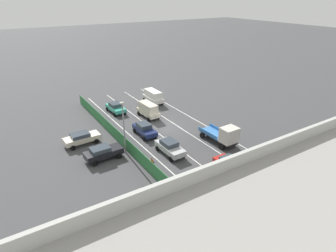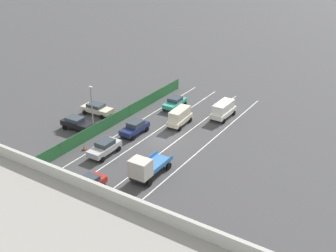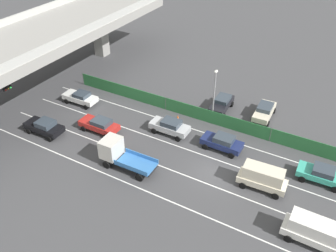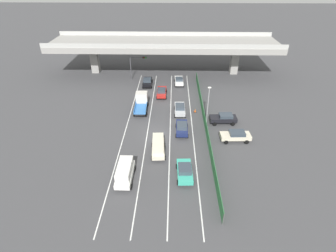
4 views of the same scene
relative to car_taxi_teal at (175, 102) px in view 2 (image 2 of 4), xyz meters
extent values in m
plane|color=#424244|center=(-3.74, 9.04, -0.88)|extent=(300.00, 300.00, 0.00)
cube|color=silver|center=(-9.10, 12.26, -0.88)|extent=(0.14, 42.42, 0.01)
cube|color=silver|center=(-5.53, 12.26, -0.88)|extent=(0.14, 42.42, 0.01)
cube|color=silver|center=(-1.95, 12.26, -0.88)|extent=(0.14, 42.42, 0.01)
cube|color=silver|center=(1.62, 12.26, -0.88)|extent=(0.14, 42.42, 0.01)
cube|color=#B2B2AD|center=(-3.74, 30.01, 6.98)|extent=(51.77, 0.30, 0.90)
cube|color=#2D753D|center=(3.68, 12.26, -0.05)|extent=(0.06, 38.42, 1.65)
cylinder|color=#4C514C|center=(3.68, -6.96, -0.05)|extent=(0.10, 0.10, 1.65)
cylinder|color=#4C514C|center=(3.68, 5.85, -0.05)|extent=(0.10, 0.10, 1.65)
cylinder|color=#4C514C|center=(3.68, 18.66, -0.05)|extent=(0.10, 0.10, 1.65)
cube|color=teal|center=(0.00, 0.03, -0.12)|extent=(1.97, 4.31, 0.57)
cube|color=#333D47|center=(0.00, -0.09, 0.44)|extent=(1.67, 1.94, 0.55)
cylinder|color=black|center=(-0.96, 1.44, -0.56)|extent=(0.24, 0.65, 0.64)
cylinder|color=black|center=(0.85, 1.51, -0.56)|extent=(0.24, 0.65, 0.64)
cylinder|color=black|center=(-0.86, -1.44, -0.56)|extent=(0.24, 0.65, 0.64)
cylinder|color=black|center=(0.96, -1.38, -0.56)|extent=(0.24, 0.65, 0.64)
cube|color=red|center=(-3.83, 22.80, -0.10)|extent=(1.78, 4.56, 0.60)
cube|color=#333D47|center=(-3.83, 22.42, 0.45)|extent=(1.56, 2.03, 0.50)
cylinder|color=black|center=(-4.72, 24.34, -0.56)|extent=(0.22, 0.64, 0.64)
cylinder|color=black|center=(-2.95, 24.35, -0.56)|extent=(0.22, 0.64, 0.64)
cylinder|color=black|center=(-4.71, 21.25, -0.56)|extent=(0.22, 0.64, 0.64)
cylinder|color=black|center=(-2.94, 21.25, -0.56)|extent=(0.22, 0.64, 0.64)
cube|color=navy|center=(-0.12, 9.80, -0.09)|extent=(1.78, 4.25, 0.62)
cube|color=#333D47|center=(-0.12, 9.59, 0.51)|extent=(1.55, 1.96, 0.57)
cylinder|color=black|center=(-0.99, 11.25, -0.56)|extent=(0.22, 0.64, 0.64)
cylinder|color=black|center=(0.76, 11.24, -0.56)|extent=(0.22, 0.64, 0.64)
cylinder|color=black|center=(-1.01, 8.37, -0.56)|extent=(0.22, 0.64, 0.64)
cylinder|color=black|center=(0.74, 8.36, -0.56)|extent=(0.22, 0.64, 0.64)
cube|color=#B7BABC|center=(-0.33, 15.85, -0.07)|extent=(1.83, 4.38, 0.67)
cube|color=#333D47|center=(-0.33, 15.65, 0.54)|extent=(1.58, 2.01, 0.55)
cylinder|color=black|center=(-1.24, 17.31, -0.56)|extent=(0.23, 0.64, 0.64)
cylinder|color=black|center=(0.53, 17.34, -0.56)|extent=(0.23, 0.64, 0.64)
cylinder|color=black|center=(-1.19, 14.35, -0.56)|extent=(0.23, 0.64, 0.64)
cylinder|color=black|center=(0.57, 14.38, -0.56)|extent=(0.23, 0.64, 0.64)
cube|color=silver|center=(-7.32, -0.69, -0.08)|extent=(1.88, 4.64, 0.63)
cube|color=silver|center=(-7.32, -0.69, 0.79)|extent=(1.65, 3.81, 1.12)
cylinder|color=black|center=(-8.23, 0.89, -0.56)|extent=(0.22, 0.64, 0.64)
cylinder|color=black|center=(-6.38, 0.88, -0.56)|extent=(0.22, 0.64, 0.64)
cylinder|color=black|center=(-8.25, -2.26, -0.56)|extent=(0.22, 0.64, 0.64)
cylinder|color=black|center=(-6.40, -2.27, -0.56)|extent=(0.22, 0.64, 0.64)
cube|color=black|center=(-7.13, 27.77, -0.07)|extent=(1.96, 4.46, 0.65)
cube|color=#333D47|center=(-7.12, 27.42, 0.53)|extent=(1.66, 1.86, 0.56)
cylinder|color=black|center=(-8.09, 29.24, -0.56)|extent=(0.24, 0.65, 0.64)
cylinder|color=black|center=(-6.25, 29.29, -0.56)|extent=(0.24, 0.65, 0.64)
cylinder|color=black|center=(-8.00, 26.24, -0.56)|extent=(0.24, 0.65, 0.64)
cylinder|color=black|center=(-6.17, 26.29, -0.56)|extent=(0.24, 0.65, 0.64)
cube|color=white|center=(-0.31, 28.59, -0.09)|extent=(1.90, 4.45, 0.62)
cube|color=#333D47|center=(-0.30, 28.26, 0.44)|extent=(1.60, 1.82, 0.46)
cylinder|color=black|center=(-1.23, 30.06, -0.56)|extent=(0.24, 0.65, 0.64)
cylinder|color=black|center=(-1.13, 27.07, -0.56)|extent=(0.24, 0.65, 0.64)
cylinder|color=black|center=(0.62, 27.13, -0.56)|extent=(0.24, 0.65, 0.64)
cube|color=beige|center=(-3.52, 4.51, -0.09)|extent=(1.94, 4.43, 0.61)
cube|color=beige|center=(-3.52, 4.51, 0.81)|extent=(1.69, 3.63, 1.18)
cylinder|color=black|center=(-4.45, 5.93, -0.56)|extent=(0.25, 0.65, 0.64)
cylinder|color=black|center=(-2.75, 6.03, -0.56)|extent=(0.25, 0.65, 0.64)
cylinder|color=black|center=(-4.29, 2.99, -0.56)|extent=(0.25, 0.65, 0.64)
cylinder|color=black|center=(-2.59, 3.08, -0.56)|extent=(0.25, 0.65, 0.64)
cube|color=black|center=(-7.26, 16.49, -0.16)|extent=(1.77, 5.53, 0.25)
cube|color=beige|center=(-7.30, 18.41, 0.91)|extent=(2.11, 1.69, 1.89)
cube|color=#3875BC|center=(-7.24, 15.59, 0.02)|extent=(2.15, 3.74, 0.10)
cube|color=#3875BC|center=(-8.24, 15.57, 0.25)|extent=(0.16, 3.70, 0.46)
cube|color=#3875BC|center=(-6.25, 15.61, 0.25)|extent=(0.16, 3.70, 0.46)
cylinder|color=black|center=(-8.34, 18.33, -0.48)|extent=(0.28, 0.81, 0.80)
cylinder|color=black|center=(-6.27, 18.38, -0.48)|extent=(0.28, 0.81, 0.80)
cylinder|color=black|center=(-8.26, 14.60, -0.48)|extent=(0.28, 0.81, 0.80)
cylinder|color=black|center=(-6.19, 14.64, -0.48)|extent=(0.28, 0.81, 0.80)
cube|color=beige|center=(7.83, 7.80, -0.09)|extent=(4.53, 1.98, 0.63)
cube|color=#333D47|center=(8.02, 7.81, 0.46)|extent=(2.29, 1.66, 0.47)
cylinder|color=black|center=(6.35, 6.84, -0.56)|extent=(0.65, 0.25, 0.64)
cylinder|color=black|center=(6.27, 8.62, -0.56)|extent=(0.65, 0.25, 0.64)
cylinder|color=black|center=(9.38, 6.97, -0.56)|extent=(0.65, 0.25, 0.64)
cylinder|color=black|center=(9.30, 8.75, -0.56)|extent=(0.65, 0.25, 0.64)
cube|color=black|center=(6.78, 12.73, -0.05)|extent=(4.45, 1.93, 0.69)
cube|color=#333D47|center=(7.18, 12.74, 0.53)|extent=(2.20, 1.64, 0.48)
cylinder|color=black|center=(5.32, 11.79, -0.56)|extent=(0.65, 0.24, 0.64)
cylinder|color=black|center=(5.26, 13.56, -0.56)|extent=(0.65, 0.24, 0.64)
cylinder|color=black|center=(8.30, 11.90, -0.56)|extent=(0.65, 0.24, 0.64)
cylinder|color=black|center=(8.24, 13.67, -0.56)|extent=(0.65, 0.24, 0.64)
cylinder|color=#47474C|center=(-11.09, 31.24, 1.81)|extent=(0.18, 0.18, 5.37)
cylinder|color=#47474C|center=(-9.30, 31.18, 4.19)|extent=(3.58, 0.24, 0.12)
cube|color=black|center=(-7.87, 31.14, 4.19)|extent=(0.97, 0.31, 0.32)
sphere|color=#390706|center=(-8.18, 30.99, 4.19)|extent=(0.20, 0.20, 0.20)
sphere|color=#3B2806|center=(-7.88, 30.98, 4.19)|extent=(0.20, 0.20, 0.20)
sphere|color=green|center=(-7.58, 30.97, 4.19)|extent=(0.20, 0.20, 0.20)
cylinder|color=gray|center=(4.06, 12.71, 2.22)|extent=(0.16, 0.16, 6.21)
ellipsoid|color=silver|center=(4.06, 12.71, 5.51)|extent=(0.60, 0.36, 0.28)
cone|color=orange|center=(2.42, 16.30, -0.56)|extent=(0.36, 0.36, 0.64)
cube|color=black|center=(2.42, 16.30, -0.87)|extent=(0.47, 0.47, 0.03)
camera|label=1|loc=(15.69, 40.97, 16.71)|focal=30.58mm
camera|label=2|loc=(-29.18, 47.42, 23.24)|focal=45.00mm
camera|label=3|loc=(-28.03, 0.31, 22.42)|focal=38.15mm
camera|label=4|loc=(-1.55, -23.57, 21.85)|focal=27.29mm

